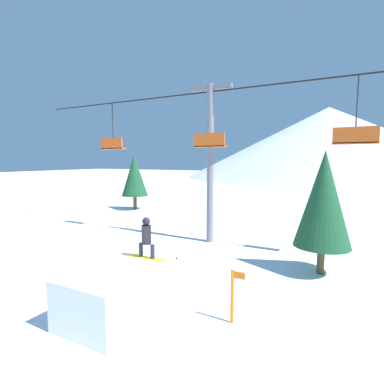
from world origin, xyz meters
name	(u,v)px	position (x,y,z in m)	size (l,w,h in m)	color
ground_plane	(125,323)	(0.00, 0.00, 0.00)	(220.00, 220.00, 0.00)	white
mountain_ridge	(327,143)	(0.00, 80.45, 9.11)	(73.22, 73.22, 18.22)	silver
snow_ramp	(119,291)	(-0.45, 0.32, 0.72)	(2.07, 3.27, 1.44)	white
snowboarder	(146,237)	(-0.22, 1.38, 2.13)	(1.31, 0.30, 1.34)	yellow
chairlift	(210,148)	(-1.37, 8.85, 5.21)	(24.53, 0.44, 8.63)	slate
pine_tree_near	(324,199)	(4.57, 6.62, 3.05)	(2.21, 2.21, 4.99)	#4C3823
pine_tree_far	(135,176)	(-12.09, 15.71, 3.16)	(2.40, 2.40, 5.06)	#4C3823
trail_marker	(233,295)	(2.69, 1.45, 0.83)	(0.41, 0.10, 1.54)	orange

